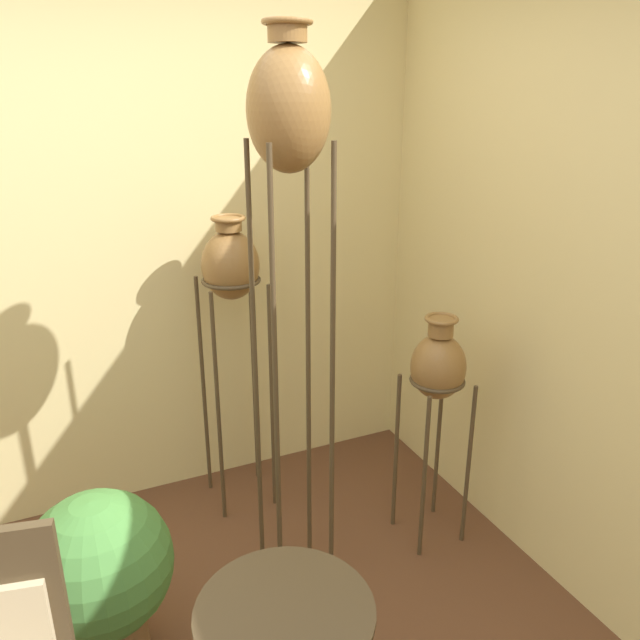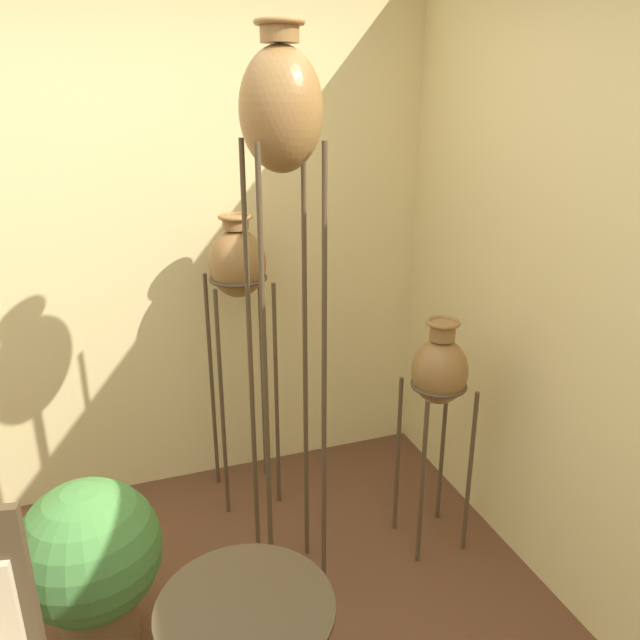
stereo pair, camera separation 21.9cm
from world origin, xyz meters
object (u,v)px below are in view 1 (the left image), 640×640
(vase_stand_tall, at_px, (289,132))
(potted_plant, at_px, (100,573))
(vase_stand_medium, at_px, (231,273))
(vase_stand_short, at_px, (438,371))

(vase_stand_tall, bearing_deg, potted_plant, -173.95)
(vase_stand_medium, relative_size, vase_stand_short, 1.34)
(vase_stand_tall, distance_m, vase_stand_medium, 0.96)
(vase_stand_short, bearing_deg, vase_stand_medium, 137.90)
(vase_stand_short, bearing_deg, potted_plant, -176.07)
(potted_plant, bearing_deg, vase_stand_short, 3.93)
(vase_stand_tall, height_order, potted_plant, vase_stand_tall)
(vase_stand_medium, xyz_separation_m, vase_stand_short, (0.74, -0.66, -0.37))
(vase_stand_short, height_order, potted_plant, vase_stand_short)
(vase_stand_medium, relative_size, potted_plant, 2.15)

